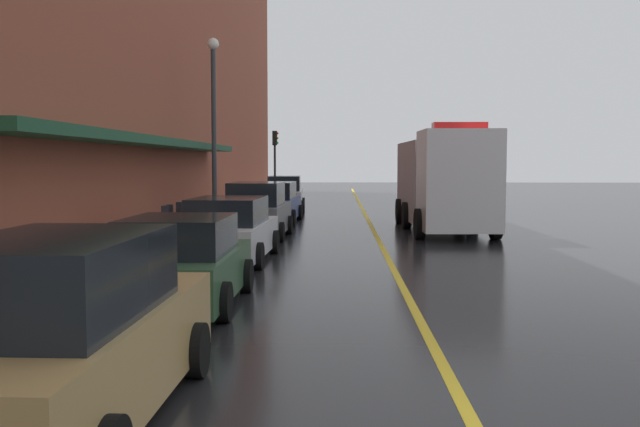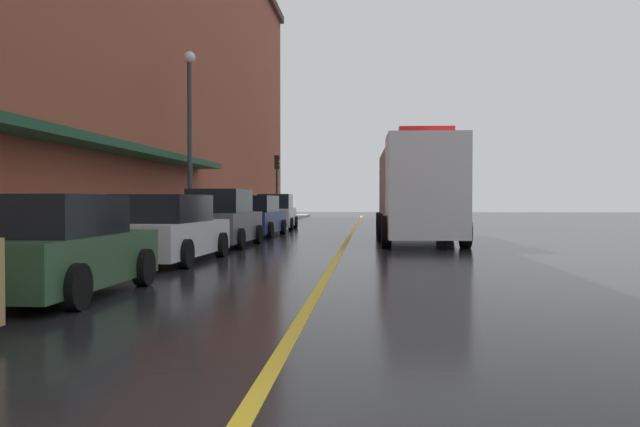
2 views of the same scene
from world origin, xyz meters
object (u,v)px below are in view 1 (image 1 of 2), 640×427
Objects in this scene: parked_car_0 at (65,338)px; parked_car_3 at (257,212)px; box_truck at (443,181)px; street_lamp_left at (214,111)px; parked_car_4 at (275,203)px; parking_meter_0 at (256,191)px; parking_meter_1 at (170,222)px; parked_car_1 at (181,264)px; parking_meter_3 at (179,218)px; parking_meter_2 at (165,223)px; parked_car_5 at (285,195)px; parked_car_2 at (230,231)px; traffic_light_near at (275,151)px.

parked_car_0 is 16.79m from parked_car_3.
box_truck is 1.27× the size of street_lamp_left.
parked_car_4 is 7.25m from box_truck.
parking_meter_0 is at bearing 4.07° from parked_car_0.
parked_car_0 reaches higher than parking_meter_1.
parking_meter_3 is at bearing 13.25° from parked_car_1.
parking_meter_3 is at bearing 174.82° from parked_car_4.
parking_meter_1 is 1.05m from parking_meter_3.
parking_meter_2 is at bearing -90.00° from parking_meter_1.
parked_car_5 is (-0.07, 6.35, 0.05)m from parked_car_4.
parking_meter_2 is (-1.45, -12.79, 0.27)m from parked_car_4.
parked_car_5 is 3.31× the size of parking_meter_2.
parked_car_1 is 5.02m from parking_meter_1.
parked_car_1 is 23.52m from parked_car_5.
parked_car_3 is 3.22× the size of parking_meter_0.
box_truck reaches higher than parking_meter_2.
parked_car_4 is 12.87m from parking_meter_2.
parked_car_2 is 3.61× the size of parking_meter_0.
parking_meter_2 is at bearing 17.43° from parked_car_1.
parked_car_2 is at bearing 0.64° from parked_car_1.
parked_car_5 is at bearing 85.78° from parking_meter_1.
parked_car_4 is at bearing 1.20° from parked_car_0.
parked_car_3 is at bearing -178.33° from parked_car_4.
parking_meter_1 is at bearing 90.00° from parking_meter_2.
box_truck is 6.63× the size of parking_meter_3.
parked_car_5 is 17.69m from parking_meter_3.
parked_car_1 is at bearing -82.43° from street_lamp_left.
box_truck reaches higher than parking_meter_3.
parked_car_5 is at bearing 1.31° from parked_car_0.
parked_car_1 is 17.17m from parked_car_4.
parked_car_0 reaches higher than parked_car_4.
traffic_light_near is at bearing 2.68° from parked_car_1.
parked_car_2 is 3.61× the size of parking_meter_1.
parked_car_1 is 0.47× the size of box_truck.
traffic_light_near is (-1.42, 38.68, 2.30)m from parked_car_0.
parked_car_0 is at bearing -81.96° from parking_meter_1.
traffic_light_near reaches higher than parking_meter_1.
parked_car_1 is at bearing -77.22° from parking_meter_3.
parked_car_2 is 11.51m from parked_car_4.
parking_meter_1 is 10.30m from street_lamp_left.
traffic_light_near is at bearing 3.22° from parked_car_0.
parked_car_1 is 3.14× the size of parking_meter_2.
box_truck reaches higher than parked_car_5.
parked_car_0 is 3.70× the size of parking_meter_3.
parking_meter_0 is 1.00× the size of parking_meter_2.
parked_car_5 is at bearing -82.09° from traffic_light_near.
parking_meter_2 is (-7.87, -9.56, -0.73)m from box_truck.
parking_meter_0 and parking_meter_1 have the same top height.
box_truck is 12.05m from parking_meter_0.
parked_car_2 is (-0.02, 5.66, 0.02)m from parked_car_1.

